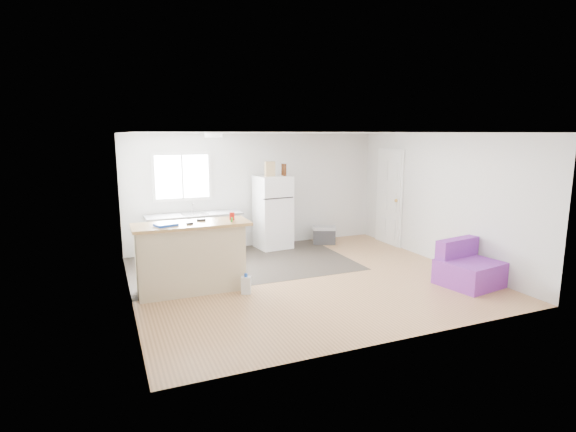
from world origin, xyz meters
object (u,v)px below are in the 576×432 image
object	(u,v)px
peninsula	(191,257)
cooler	(324,235)
red_cup	(232,216)
kitchen_cabinets	(195,234)
bottle_left	(285,170)
cleaner_jug	(246,285)
cardboard_box	(270,169)
bottle_right	(283,170)
purple_seat	(468,269)
blue_tray	(166,225)
refrigerator	(273,212)
mop	(225,275)

from	to	relation	value
peninsula	cooler	distance (m)	3.82
cooler	red_cup	xyz separation A→B (m)	(-2.61, -1.93, 0.93)
kitchen_cabinets	bottle_left	bearing A→B (deg)	-6.80
cleaner_jug	red_cup	xyz separation A→B (m)	(-0.07, 0.44, 0.99)
cardboard_box	bottle_right	size ratio (longest dim) A/B	1.20
bottle_left	peninsula	bearing A→B (deg)	-140.46
purple_seat	cooler	bearing A→B (deg)	94.83
blue_tray	refrigerator	bearing A→B (deg)	40.73
cooler	cleaner_jug	bearing A→B (deg)	-113.31
red_cup	bottle_right	distance (m)	2.68
bottle_left	kitchen_cabinets	bearing A→B (deg)	175.25
kitchen_cabinets	cardboard_box	distance (m)	2.01
refrigerator	mop	distance (m)	2.75
blue_tray	mop	bearing A→B (deg)	-2.81
peninsula	mop	world-z (taller)	mop
bottle_right	bottle_left	bearing A→B (deg)	-89.12
cooler	red_cup	bearing A→B (deg)	-119.89
refrigerator	bottle_left	world-z (taller)	bottle_left
mop	blue_tray	world-z (taller)	mop
red_cup	bottle_right	bearing A→B (deg)	50.38
mop	blue_tray	xyz separation A→B (m)	(-0.84, 0.04, 0.85)
peninsula	blue_tray	xyz separation A→B (m)	(-0.35, -0.08, 0.54)
mop	bottle_left	xyz separation A→B (m)	(1.84, 2.05, 1.42)
refrigerator	red_cup	distance (m)	2.53
purple_seat	bottle_right	bearing A→B (deg)	108.09
cooler	mop	distance (m)	3.46
purple_seat	bottle_right	xyz separation A→B (m)	(-1.80, 3.42, 1.40)
blue_tray	kitchen_cabinets	bearing A→B (deg)	69.24
cooler	mop	bearing A→B (deg)	-119.89
cooler	blue_tray	size ratio (longest dim) A/B	1.98
refrigerator	cardboard_box	world-z (taller)	cardboard_box
blue_tray	cardboard_box	xyz separation A→B (m)	(2.38, 2.07, 0.60)
peninsula	red_cup	size ratio (longest dim) A/B	14.49
red_cup	blue_tray	size ratio (longest dim) A/B	0.40
cooler	blue_tray	world-z (taller)	blue_tray
kitchen_cabinets	purple_seat	bearing A→B (deg)	-45.51
peninsula	bottle_left	distance (m)	3.23
refrigerator	red_cup	size ratio (longest dim) A/B	12.74
kitchen_cabinets	refrigerator	distance (m)	1.68
cooler	kitchen_cabinets	bearing A→B (deg)	-159.38
refrigerator	cooler	bearing A→B (deg)	-10.84
peninsula	blue_tray	world-z (taller)	blue_tray
mop	cooler	bearing A→B (deg)	16.46
purple_seat	red_cup	xyz separation A→B (m)	(-3.48, 1.40, 0.87)
purple_seat	blue_tray	world-z (taller)	blue_tray
cleaner_jug	bottle_left	distance (m)	3.23
refrigerator	cardboard_box	distance (m)	0.92
peninsula	bottle_right	bearing A→B (deg)	41.44
kitchen_cabinets	mop	bearing A→B (deg)	-91.40
peninsula	cleaner_jug	xyz separation A→B (m)	(0.73, -0.44, -0.40)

